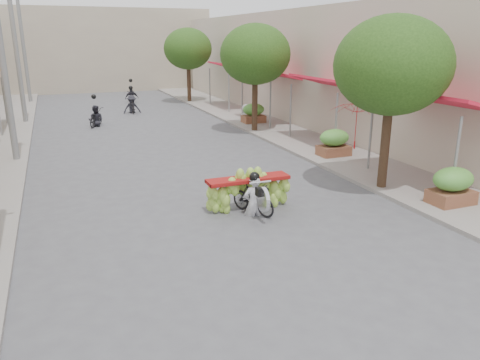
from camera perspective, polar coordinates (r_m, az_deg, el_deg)
name	(u,v)px	position (r m, az deg, el deg)	size (l,w,h in m)	color
ground	(285,281)	(9.44, 5.45, -12.13)	(120.00, 120.00, 0.00)	#55555A
sidewalk_right	(275,126)	(25.21, 4.23, 6.64)	(4.00, 60.00, 0.12)	gray
shophouse_row_right	(368,68)	(26.59, 15.35, 13.02)	(9.77, 40.00, 6.00)	beige
far_building	(94,50)	(45.48, -17.40, 14.91)	(20.00, 6.00, 7.00)	tan
utility_pole_mid	(1,53)	(19.37, -27.07, 13.58)	(0.60, 0.24, 8.00)	slate
utility_pole_far	(16,48)	(28.35, -25.65, 14.29)	(0.60, 0.24, 8.00)	slate
utility_pole_back	(23,45)	(37.34, -24.90, 14.66)	(0.60, 0.24, 8.00)	slate
street_tree_near	(392,66)	(14.62, 18.08, 13.07)	(3.40, 3.40, 5.25)	#3A2719
street_tree_mid	(255,55)	(23.23, 1.86, 15.04)	(3.40, 3.40, 5.25)	#3A2719
street_tree_far	(188,49)	(34.57, -6.38, 15.60)	(3.40, 3.40, 5.25)	#3A2719
produce_crate_near	(453,183)	(14.23, 24.51, -0.35)	(1.20, 0.88, 1.16)	brown
produce_crate_mid	(334,141)	(18.71, 11.41, 4.74)	(1.20, 0.88, 1.16)	brown
produce_crate_far	(254,112)	(25.67, 1.66, 8.34)	(1.20, 0.88, 1.16)	brown
banana_motorbike	(251,188)	(12.63, 1.34, -1.00)	(2.31, 1.75, 1.99)	black
market_umbrella	(358,101)	(16.93, 14.24, 9.29)	(2.05, 2.05, 1.72)	red
pedestrian	(246,104)	(26.32, 0.77, 9.21)	(0.89, 0.54, 1.78)	silver
bg_motorbike_a	(95,113)	(26.30, -17.25, 7.84)	(1.25, 1.80, 1.95)	black
bg_motorbike_b	(131,100)	(30.34, -13.09, 9.52)	(1.08, 1.69, 1.95)	black
bg_motorbike_c	(131,91)	(35.55, -13.11, 10.55)	(0.97, 1.40, 1.95)	black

